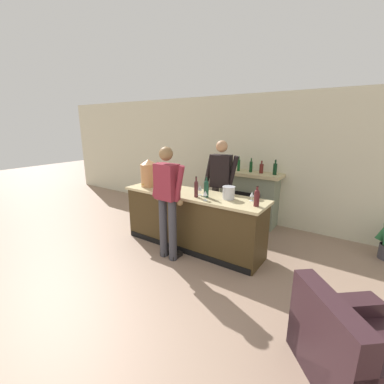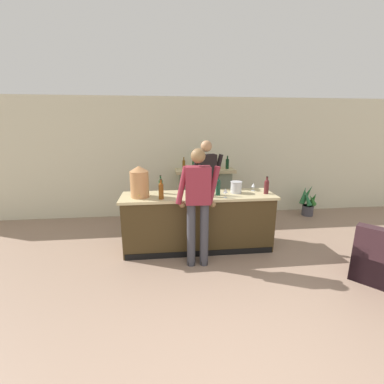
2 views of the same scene
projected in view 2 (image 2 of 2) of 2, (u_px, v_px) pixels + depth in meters
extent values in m
cube|color=beige|center=(188.00, 158.00, 6.06)|extent=(12.00, 0.07, 2.75)
cube|color=#403018|center=(198.00, 223.00, 4.47)|extent=(2.53, 0.63, 0.94)
cube|color=#CBB987|center=(198.00, 196.00, 4.35)|extent=(2.60, 0.70, 0.04)
cube|color=black|center=(200.00, 254.00, 4.27)|extent=(2.48, 0.01, 0.10)
cube|color=gray|center=(205.00, 194.00, 6.07)|extent=(1.19, 0.44, 1.08)
cube|color=black|center=(206.00, 203.00, 5.88)|extent=(0.65, 0.02, 0.69)
cube|color=#CBB987|center=(205.00, 171.00, 5.91)|extent=(1.35, 0.52, 0.07)
cylinder|color=brown|center=(184.00, 165.00, 5.82)|extent=(0.07, 0.07, 0.21)
cylinder|color=brown|center=(184.00, 159.00, 5.78)|extent=(0.03, 0.03, 0.07)
cylinder|color=#104D1E|center=(194.00, 164.00, 5.84)|extent=(0.06, 0.06, 0.24)
cylinder|color=#104D1E|center=(194.00, 157.00, 5.80)|extent=(0.02, 0.02, 0.08)
cylinder|color=#0E3A18|center=(206.00, 164.00, 5.87)|extent=(0.06, 0.06, 0.22)
cylinder|color=#0E3A18|center=(206.00, 158.00, 5.83)|extent=(0.03, 0.03, 0.07)
cylinder|color=#5B1D18|center=(215.00, 165.00, 5.90)|extent=(0.08, 0.08, 0.19)
cylinder|color=#5B1D18|center=(216.00, 159.00, 5.87)|extent=(0.03, 0.03, 0.06)
cylinder|color=black|center=(227.00, 164.00, 5.92)|extent=(0.08, 0.08, 0.23)
cylinder|color=black|center=(228.00, 157.00, 5.89)|extent=(0.03, 0.03, 0.08)
cube|color=#331D23|center=(364.00, 254.00, 3.81)|extent=(0.76, 0.69, 0.53)
cylinder|color=#44424B|center=(307.00, 210.00, 6.23)|extent=(0.26, 0.26, 0.25)
cylinder|color=#332319|center=(308.00, 206.00, 6.21)|extent=(0.24, 0.24, 0.02)
cone|color=#276C2D|center=(314.00, 198.00, 6.15)|extent=(0.18, 0.33, 0.36)
cone|color=#296333|center=(307.00, 194.00, 6.27)|extent=(0.32, 0.18, 0.47)
cone|color=#286839|center=(304.00, 195.00, 6.23)|extent=(0.29, 0.28, 0.44)
cone|color=#266A3D|center=(307.00, 198.00, 6.07)|extent=(0.25, 0.27, 0.39)
cone|color=#2F722D|center=(312.00, 200.00, 6.09)|extent=(0.30, 0.21, 0.31)
cylinder|color=#3B3B42|center=(204.00, 235.00, 3.91)|extent=(0.13, 0.13, 1.00)
cube|color=black|center=(203.00, 260.00, 4.10)|extent=(0.11, 0.24, 0.07)
cylinder|color=#3B3B42|center=(191.00, 235.00, 3.90)|extent=(0.13, 0.13, 1.00)
cube|color=black|center=(191.00, 260.00, 4.09)|extent=(0.11, 0.24, 0.07)
cube|color=maroon|center=(198.00, 185.00, 3.71)|extent=(0.37, 0.24, 0.55)
cylinder|color=maroon|center=(214.00, 185.00, 3.75)|extent=(0.20, 0.08, 0.57)
sphere|color=olive|center=(213.00, 204.00, 3.84)|extent=(0.09, 0.09, 0.09)
cylinder|color=maroon|center=(182.00, 185.00, 3.72)|extent=(0.20, 0.08, 0.57)
sphere|color=olive|center=(182.00, 205.00, 3.82)|extent=(0.09, 0.09, 0.09)
sphere|color=olive|center=(198.00, 156.00, 3.61)|extent=(0.21, 0.21, 0.21)
cylinder|color=#463D3B|center=(201.00, 210.00, 5.03)|extent=(0.13, 0.13, 1.01)
cube|color=black|center=(201.00, 234.00, 5.09)|extent=(0.13, 0.25, 0.07)
cylinder|color=#463D3B|center=(210.00, 209.00, 5.08)|extent=(0.13, 0.13, 1.01)
cube|color=black|center=(211.00, 233.00, 5.14)|extent=(0.13, 0.25, 0.07)
cube|color=black|center=(206.00, 170.00, 4.86)|extent=(0.39, 0.27, 0.59)
cylinder|color=black|center=(195.00, 170.00, 4.78)|extent=(0.20, 0.08, 0.57)
sphere|color=tan|center=(195.00, 186.00, 4.84)|extent=(0.09, 0.09, 0.09)
cylinder|color=black|center=(218.00, 169.00, 4.90)|extent=(0.20, 0.08, 0.57)
sphere|color=tan|center=(218.00, 184.00, 4.95)|extent=(0.09, 0.09, 0.09)
sphere|color=tan|center=(206.00, 146.00, 4.75)|extent=(0.21, 0.21, 0.21)
cylinder|color=#BD814F|center=(140.00, 184.00, 4.14)|extent=(0.30, 0.30, 0.42)
cone|color=#BD814F|center=(139.00, 169.00, 4.08)|extent=(0.31, 0.31, 0.09)
cylinder|color=#B29333|center=(139.00, 196.00, 4.02)|extent=(0.02, 0.04, 0.02)
cylinder|color=silver|center=(236.00, 188.00, 4.43)|extent=(0.19, 0.19, 0.19)
cylinder|color=silver|center=(236.00, 182.00, 4.41)|extent=(0.20, 0.20, 0.01)
cylinder|color=#1D4826|center=(161.00, 187.00, 4.40)|extent=(0.07, 0.07, 0.22)
sphere|color=#1D4826|center=(161.00, 181.00, 4.37)|extent=(0.07, 0.07, 0.07)
cylinder|color=#1D4826|center=(161.00, 178.00, 4.36)|extent=(0.03, 0.03, 0.09)
cylinder|color=black|center=(160.00, 176.00, 4.35)|extent=(0.03, 0.03, 0.01)
cylinder|color=#511B1F|center=(266.00, 188.00, 4.38)|extent=(0.08, 0.08, 0.21)
sphere|color=#511B1F|center=(267.00, 182.00, 4.35)|extent=(0.08, 0.08, 0.08)
cylinder|color=#511B1F|center=(267.00, 179.00, 4.34)|extent=(0.03, 0.03, 0.08)
cylinder|color=black|center=(267.00, 177.00, 4.33)|extent=(0.03, 0.03, 0.01)
cylinder|color=#16402D|center=(218.00, 188.00, 4.28)|extent=(0.08, 0.08, 0.24)
sphere|color=#16402D|center=(218.00, 181.00, 4.25)|extent=(0.08, 0.08, 0.08)
cylinder|color=#16402D|center=(218.00, 179.00, 4.24)|extent=(0.03, 0.03, 0.09)
cylinder|color=black|center=(218.00, 175.00, 4.22)|extent=(0.03, 0.03, 0.01)
cylinder|color=#4E2326|center=(211.00, 190.00, 4.18)|extent=(0.06, 0.06, 0.24)
sphere|color=#4E2326|center=(211.00, 183.00, 4.15)|extent=(0.06, 0.06, 0.06)
cylinder|color=#4E2326|center=(211.00, 180.00, 4.14)|extent=(0.03, 0.03, 0.09)
cylinder|color=black|center=(211.00, 177.00, 4.13)|extent=(0.03, 0.03, 0.01)
cylinder|color=brown|center=(161.00, 192.00, 4.05)|extent=(0.08, 0.08, 0.23)
sphere|color=brown|center=(161.00, 185.00, 4.02)|extent=(0.07, 0.07, 0.07)
cylinder|color=brown|center=(161.00, 182.00, 4.01)|extent=(0.03, 0.03, 0.09)
cylinder|color=black|center=(161.00, 179.00, 4.00)|extent=(0.03, 0.03, 0.01)
cylinder|color=silver|center=(209.00, 195.00, 4.33)|extent=(0.07, 0.07, 0.01)
cylinder|color=silver|center=(209.00, 192.00, 4.32)|extent=(0.01, 0.01, 0.08)
cone|color=silver|center=(209.00, 187.00, 4.30)|extent=(0.07, 0.07, 0.09)
cylinder|color=silver|center=(225.00, 197.00, 4.15)|extent=(0.07, 0.07, 0.01)
cylinder|color=silver|center=(225.00, 195.00, 4.14)|extent=(0.01, 0.01, 0.08)
cone|color=silver|center=(225.00, 191.00, 4.13)|extent=(0.07, 0.07, 0.07)
cylinder|color=silver|center=(253.00, 191.00, 4.59)|extent=(0.07, 0.07, 0.01)
cylinder|color=silver|center=(253.00, 189.00, 4.58)|extent=(0.01, 0.01, 0.07)
cone|color=silver|center=(253.00, 185.00, 4.57)|extent=(0.07, 0.07, 0.07)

